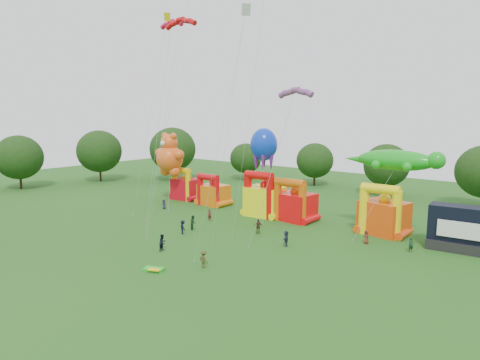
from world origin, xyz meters
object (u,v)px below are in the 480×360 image
Objects in this scene: octopus_kite at (263,176)px; spectator_4 at (258,227)px; stage_trailer at (467,230)px; spectator_0 at (164,204)px; bouncy_castle_0 at (186,187)px; teddy_bear_kite at (169,176)px; gecko_kite at (383,186)px; bouncy_castle_2 at (264,199)px.

octopus_kite reaches higher than spectator_4.
stage_trailer is 42.82m from spectator_0.
stage_trailer is at bearing 3.34° from octopus_kite.
teddy_bear_kite is (0.74, -4.44, 2.52)m from bouncy_castle_0.
bouncy_castle_0 is at bearing 99.50° from teddy_bear_kite.
octopus_kite reaches higher than spectator_0.
gecko_kite reaches higher than spectator_4.
octopus_kite is at bearing -93.60° from spectator_4.
gecko_kite is (34.90, 3.18, 1.55)m from teddy_bear_kite.
stage_trailer is at bearing 0.82° from bouncy_castle_2.
bouncy_castle_2 is at bearing 3.48° from spectator_0.
bouncy_castle_0 is 3.80× the size of spectator_0.
octopus_kite is (18.04, 1.77, 1.51)m from teddy_bear_kite.
teddy_bear_kite is at bearing -174.40° from octopus_kite.
stage_trailer is 0.67× the size of teddy_bear_kite.
bouncy_castle_2 reaches higher than spectator_4.
octopus_kite is at bearing -8.10° from bouncy_castle_0.
stage_trailer is 0.64× the size of gecko_kite.
stage_trailer reaches higher than spectator_4.
octopus_kite is 6.92× the size of spectator_4.
teddy_bear_kite reaches higher than spectator_0.
bouncy_castle_2 is at bearing -4.84° from bouncy_castle_0.
stage_trailer is at bearing 166.53° from spectator_4.
octopus_kite is (0.74, -1.15, 3.67)m from bouncy_castle_2.
octopus_kite reaches higher than bouncy_castle_0.
stage_trailer is at bearing -9.71° from spectator_0.
bouncy_castle_0 reaches higher than stage_trailer.
spectator_0 is (2.87, -7.63, -1.46)m from bouncy_castle_0.
spectator_0 is at bearing -56.26° from teddy_bear_kite.
bouncy_castle_0 is 0.47× the size of gecko_kite.
bouncy_castle_2 is 9.90m from spectator_4.
spectator_4 is at bearing -58.36° from bouncy_castle_2.
bouncy_castle_0 is at bearing 171.90° from octopus_kite.
spectator_0 is (-15.91, -4.96, -5.49)m from octopus_kite.
bouncy_castle_2 is at bearing -179.12° from gecko_kite.
spectator_4 is at bearing -23.01° from bouncy_castle_0.
spectator_0 is (2.13, -3.19, -3.98)m from teddy_bear_kite.
teddy_bear_kite is 35.08m from gecko_kite.
octopus_kite is at bearing -175.20° from gecko_kite.
teddy_bear_kite is at bearing -175.74° from stage_trailer.
bouncy_castle_0 is 3.07× the size of spectator_4.
teddy_bear_kite reaches higher than gecko_kite.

